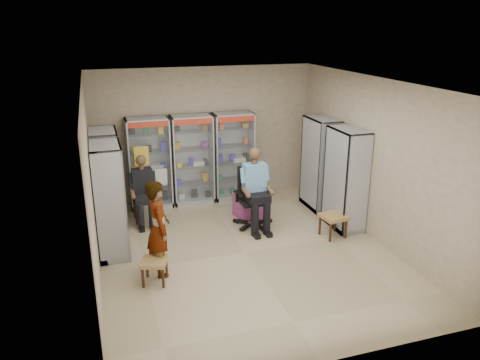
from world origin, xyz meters
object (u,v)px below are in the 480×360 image
object	(u,v)px
cabinet_left_far	(107,181)
seated_shopkeeper	(254,190)
cabinet_back_left	(149,163)
woven_stool_a	(333,226)
standing_man	(159,228)
pink_trunk	(249,205)
cabinet_back_mid	(192,160)
cabinet_right_far	(320,164)
cabinet_right_near	(346,179)
office_chair	(253,197)
wooden_chair	(143,199)
cabinet_left_near	(110,201)
woven_stool_b	(155,271)
cabinet_back_right	(233,156)

from	to	relation	value
cabinet_left_far	seated_shopkeeper	bearing A→B (deg)	74.29
cabinet_back_left	woven_stool_a	world-z (taller)	cabinet_back_left
cabinet_left_far	standing_man	world-z (taller)	cabinet_left_far
cabinet_back_left	pink_trunk	bearing A→B (deg)	-32.61
cabinet_back_mid	seated_shopkeeper	distance (m)	1.92
cabinet_right_far	cabinet_left_far	xyz separation A→B (m)	(-4.46, 0.20, 0.00)
seated_shopkeeper	cabinet_right_near	bearing A→B (deg)	-17.64
cabinet_left_far	pink_trunk	world-z (taller)	cabinet_left_far
cabinet_right_far	office_chair	world-z (taller)	cabinet_right_far
pink_trunk	woven_stool_a	world-z (taller)	pink_trunk
pink_trunk	wooden_chair	bearing A→B (deg)	167.36
cabinet_left_near	woven_stool_b	xyz separation A→B (m)	(0.56, -1.23, -0.80)
cabinet_left_far	cabinet_left_near	size ratio (longest dim) A/B	1.00
cabinet_back_right	cabinet_right_near	distance (m)	2.76
cabinet_back_right	cabinet_left_far	size ratio (longest dim) A/B	1.00
pink_trunk	cabinet_left_near	bearing A→B (deg)	-163.80
cabinet_right_near	standing_man	distance (m)	3.85
cabinet_left_far	seated_shopkeeper	distance (m)	2.86
cabinet_right_far	seated_shopkeeper	size ratio (longest dim) A/B	1.30
wooden_chair	woven_stool_a	distance (m)	3.85
cabinet_back_mid	woven_stool_b	distance (m)	3.61
pink_trunk	standing_man	size ratio (longest dim) A/B	0.35
cabinet_back_mid	cabinet_right_far	bearing A→B (deg)	-23.65
cabinet_back_right	standing_man	distance (m)	3.67
cabinet_back_right	woven_stool_b	xyz separation A→B (m)	(-2.27, -3.26, -0.80)
cabinet_back_right	cabinet_right_near	xyz separation A→B (m)	(1.63, -2.23, 0.00)
office_chair	standing_man	distance (m)	2.45
cabinet_left_far	cabinet_right_far	bearing A→B (deg)	87.43
pink_trunk	woven_stool_b	distance (m)	3.05
cabinet_back_right	cabinet_right_near	size ratio (longest dim) A/B	1.00
cabinet_right_near	seated_shopkeeper	world-z (taller)	cabinet_right_near
cabinet_back_mid	cabinet_right_far	distance (m)	2.82
cabinet_left_far	woven_stool_b	world-z (taller)	cabinet_left_far
cabinet_right_far	standing_man	size ratio (longest dim) A/B	1.25
cabinet_right_near	woven_stool_b	world-z (taller)	cabinet_right_near
cabinet_back_mid	office_chair	bearing A→B (deg)	-62.39
standing_man	seated_shopkeeper	bearing A→B (deg)	-60.58
cabinet_back_mid	pink_trunk	size ratio (longest dim) A/B	3.61
wooden_chair	standing_man	bearing A→B (deg)	-89.75
woven_stool_b	office_chair	bearing A→B (deg)	36.32
cabinet_back_mid	cabinet_left_near	size ratio (longest dim) A/B	1.00
cabinet_back_left	cabinet_back_mid	world-z (taller)	same
cabinet_right_far	seated_shopkeeper	distance (m)	1.82
cabinet_right_near	office_chair	bearing A→B (deg)	71.38
cabinet_back_right	cabinet_left_far	distance (m)	2.98
wooden_chair	cabinet_back_mid	bearing A→B (deg)	31.31
cabinet_right_near	seated_shopkeeper	bearing A→B (deg)	72.89
cabinet_back_mid	woven_stool_a	size ratio (longest dim) A/B	4.56
cabinet_right_far	cabinet_left_far	bearing A→B (deg)	87.43
cabinet_right_far	office_chair	xyz separation A→B (m)	(-1.72, -0.52, -0.40)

